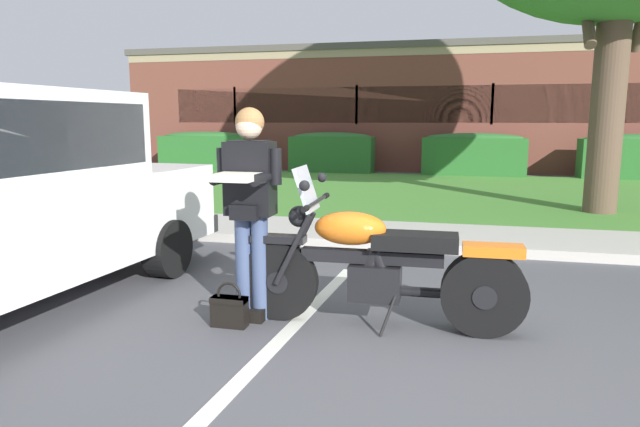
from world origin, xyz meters
TOP-DOWN VIEW (x-y plane):
  - ground_plane at (0.00, 0.00)m, footprint 140.00×140.00m
  - curb_strip at (0.00, 3.44)m, footprint 60.00×0.20m
  - concrete_walk at (0.00, 4.29)m, footprint 60.00×1.50m
  - grass_lawn at (0.00, 9.06)m, footprint 60.00×8.02m
  - stall_stripe_0 at (-1.04, 0.20)m, footprint 0.38×4.40m
  - motorcycle at (-0.30, 0.79)m, footprint 2.24×0.82m
  - rider_person at (-1.40, 0.72)m, footprint 0.54×0.59m
  - handbag at (-1.50, 0.51)m, footprint 0.28×0.13m
  - hedge_left at (-7.63, 13.18)m, footprint 2.91×0.90m
  - hedge_center_left at (-3.52, 13.18)m, footprint 2.49×0.90m
  - hedge_center_right at (0.60, 13.18)m, footprint 2.84×0.90m
  - hedge_right at (4.71, 13.18)m, footprint 2.64×0.90m
  - brick_building at (1.10, 19.19)m, footprint 24.10×10.18m

SIDE VIEW (x-z plane):
  - ground_plane at x=0.00m, z-range 0.00..0.00m
  - stall_stripe_0 at x=-1.04m, z-range 0.00..0.01m
  - grass_lawn at x=0.00m, z-range 0.00..0.06m
  - concrete_walk at x=0.00m, z-range 0.00..0.08m
  - curb_strip at x=0.00m, z-range 0.00..0.12m
  - handbag at x=-1.50m, z-range -0.04..0.32m
  - motorcycle at x=-0.30m, z-range -0.14..1.12m
  - hedge_center_left at x=-3.52m, z-range 0.03..1.27m
  - hedge_center_right at x=0.60m, z-range 0.03..1.27m
  - hedge_left at x=-7.63m, z-range 0.03..1.27m
  - hedge_right at x=4.71m, z-range 0.03..1.27m
  - rider_person at x=-1.40m, z-range 0.15..1.86m
  - brick_building at x=1.10m, z-range 0.00..3.96m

